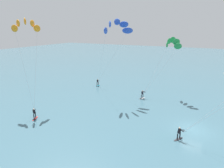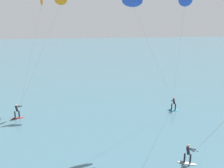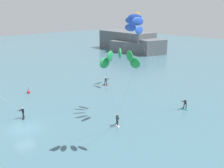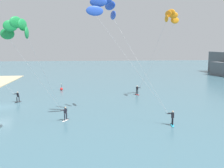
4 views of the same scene
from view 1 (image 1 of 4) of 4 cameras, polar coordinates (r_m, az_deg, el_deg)
ground_plane at (r=27.43m, az=24.15°, el=-12.91°), size 240.00×240.00×0.00m
kitesurfer_mid_water at (r=34.06m, az=1.28°, el=16.79°), size 8.35×9.74×14.67m
kitesurfer_far_out at (r=36.79m, az=17.94°, el=11.37°), size 6.88×6.36×11.51m
kitesurfer_downwind at (r=32.99m, az=-25.32°, el=15.23°), size 6.79×6.74×14.63m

